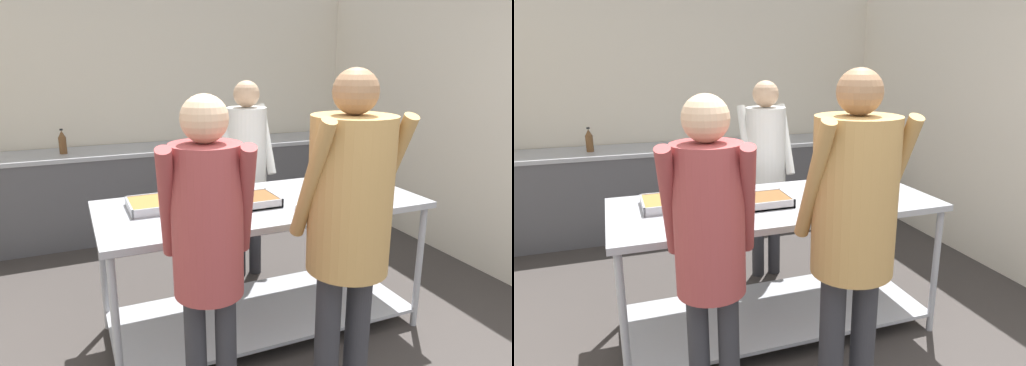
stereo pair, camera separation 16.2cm
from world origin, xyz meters
The scene contains 12 objects.
wall_rear centered at (0.00, 4.33, 1.32)m, with size 4.55×0.06×2.65m.
wall_right centered at (2.25, 2.17, 1.32)m, with size 0.06×4.45×2.65m.
back_counter centered at (0.00, 3.96, 0.46)m, with size 4.39×0.65×0.91m.
serving_counter centered at (0.08, 1.73, 0.62)m, with size 2.08×0.89×0.92m.
serving_tray_vegetables centered at (-0.56, 1.85, 0.94)m, with size 0.39×0.32×0.05m.
serving_tray_roast centered at (-0.09, 1.70, 0.94)m, with size 0.48×0.28×0.05m.
plate_stack centered at (0.30, 1.46, 0.93)m, with size 0.24×0.24×0.04m.
sauce_pan centered at (0.68, 1.91, 0.96)m, with size 0.45×0.31×0.08m.
guest_serving_left centered at (0.15, 0.86, 1.09)m, with size 0.49×0.40×1.77m.
guest_serving_right centered at (-0.51, 0.99, 1.04)m, with size 0.48×0.40×1.67m.
cook_behind_counter centered at (0.29, 2.53, 1.03)m, with size 0.42×0.32×1.65m.
water_bottle centered at (-1.09, 3.93, 1.03)m, with size 0.07×0.07×0.25m.
Camera 2 is at (-0.90, -0.92, 1.80)m, focal length 32.00 mm.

